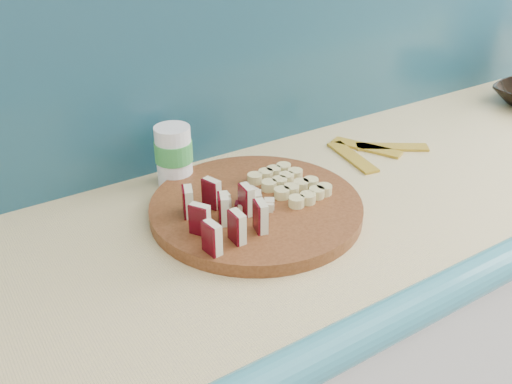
{
  "coord_description": "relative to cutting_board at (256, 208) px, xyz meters",
  "views": [
    {
      "loc": [
        -0.87,
        0.81,
        1.44
      ],
      "look_at": [
        -0.4,
        1.53,
        0.95
      ],
      "focal_mm": 40.0,
      "sensor_mm": 36.0,
      "label": 1
    }
  ],
  "objects": [
    {
      "name": "kitchen_counter",
      "position": [
        0.5,
        -0.03,
        -0.47
      ],
      "size": [
        2.2,
        0.63,
        0.91
      ],
      "color": "white",
      "rests_on": "ground"
    },
    {
      "name": "backsplash",
      "position": [
        0.5,
        0.25,
        0.24
      ],
      "size": [
        2.2,
        0.02,
        0.5
      ],
      "primitive_type": "cube",
      "color": "teal",
      "rests_on": "kitchen_counter"
    },
    {
      "name": "cutting_board",
      "position": [
        0.0,
        0.0,
        0.0
      ],
      "size": [
        0.42,
        0.42,
        0.02
      ],
      "primitive_type": "cylinder",
      "rotation": [
        0.0,
        0.0,
        0.12
      ],
      "color": "#48230F",
      "rests_on": "kitchen_counter"
    },
    {
      "name": "apple_wedges",
      "position": [
        -0.09,
        -0.04,
        0.04
      ],
      "size": [
        0.13,
        0.15,
        0.05
      ],
      "color": "beige",
      "rests_on": "cutting_board"
    },
    {
      "name": "apple_chunks",
      "position": [
        -0.02,
        -0.0,
        0.02
      ],
      "size": [
        0.05,
        0.06,
        0.02
      ],
      "color": "beige",
      "rests_on": "cutting_board"
    },
    {
      "name": "banana_slices",
      "position": [
        0.08,
        0.01,
        0.02
      ],
      "size": [
        0.11,
        0.15,
        0.02
      ],
      "color": "#CBC07C",
      "rests_on": "cutting_board"
    },
    {
      "name": "canister",
      "position": [
        -0.07,
        0.18,
        0.05
      ],
      "size": [
        0.07,
        0.07,
        0.12
      ],
      "rotation": [
        0.0,
        0.0,
        -0.37
      ],
      "color": "white",
      "rests_on": "kitchen_counter"
    },
    {
      "name": "banana_peel",
      "position": [
        0.35,
        0.08,
        -0.01
      ],
      "size": [
        0.21,
        0.18,
        0.01
      ],
      "rotation": [
        0.0,
        0.0,
        0.27
      ],
      "color": "gold",
      "rests_on": "kitchen_counter"
    }
  ]
}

